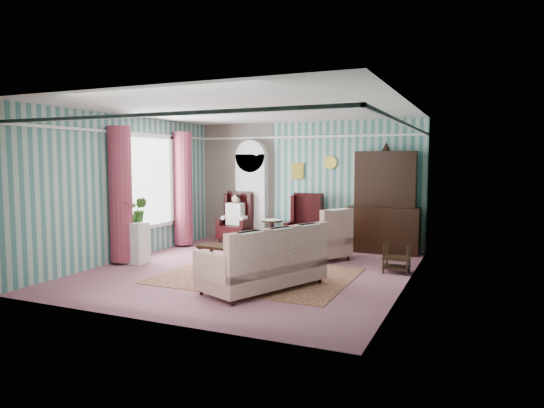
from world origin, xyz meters
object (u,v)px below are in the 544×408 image
at_px(plant_stand, 133,243).
at_px(coffee_table, 224,256).
at_px(dresser_hutch, 385,199).
at_px(wingback_left, 235,218).
at_px(sofa, 263,256).
at_px(bookcase, 252,196).
at_px(wingback_right, 304,221).
at_px(seated_woman, 235,219).
at_px(floral_armchair, 325,234).
at_px(round_side_table, 272,233).
at_px(nest_table, 397,258).

bearing_deg(plant_stand, coffee_table, 12.01).
bearing_deg(coffee_table, dresser_hutch, 46.63).
bearing_deg(wingback_left, sofa, -56.19).
relative_size(dresser_hutch, coffee_table, 2.47).
xyz_separation_m(bookcase, coffee_table, (0.76, -2.75, -0.92)).
bearing_deg(wingback_right, seated_woman, 180.00).
bearing_deg(wingback_left, plant_stand, -106.22).
distance_m(plant_stand, coffee_table, 1.86).
distance_m(wingback_left, seated_woman, 0.04).
relative_size(plant_stand, floral_armchair, 0.76).
height_order(wingback_left, coffee_table, wingback_left).
bearing_deg(round_side_table, dresser_hutch, 2.64).
relative_size(round_side_table, floral_armchair, 0.57).
distance_m(dresser_hutch, seated_woman, 3.56).
distance_m(wingback_left, coffee_table, 2.61).
bearing_deg(bookcase, floral_armchair, -30.35).
bearing_deg(dresser_hutch, plant_stand, -144.92).
height_order(dresser_hutch, sofa, dresser_hutch).
xyz_separation_m(wingback_right, plant_stand, (-2.55, -2.75, -0.22)).
bearing_deg(nest_table, bookcase, 153.08).
distance_m(sofa, coffee_table, 1.78).
bearing_deg(sofa, round_side_table, 45.40).
xyz_separation_m(bookcase, dresser_hutch, (3.25, -0.12, 0.06)).
relative_size(seated_woman, sofa, 0.58).
bearing_deg(wingback_right, bookcase, 165.43).
bearing_deg(coffee_table, wingback_left, 113.15).
bearing_deg(nest_table, dresser_hutch, 107.39).
height_order(seated_woman, round_side_table, seated_woman).
distance_m(nest_table, sofa, 2.62).
distance_m(sofa, floral_armchair, 2.54).
height_order(plant_stand, sofa, sofa).
bearing_deg(sofa, coffee_table, 73.44).
height_order(dresser_hutch, plant_stand, dresser_hutch).
bearing_deg(floral_armchair, coffee_table, 162.64).
distance_m(bookcase, sofa, 4.45).
bearing_deg(seated_woman, wingback_right, 0.00).
distance_m(round_side_table, floral_armchair, 2.01).
relative_size(bookcase, wingback_right, 1.79).
xyz_separation_m(nest_table, floral_armchair, (-1.51, 0.59, 0.26)).
distance_m(dresser_hutch, sofa, 4.00).
bearing_deg(bookcase, seated_woman, -122.66).
distance_m(nest_table, coffee_table, 3.17).
distance_m(plant_stand, floral_armchair, 3.81).
bearing_deg(dresser_hutch, seated_woman, -175.59).
bearing_deg(wingback_right, coffee_table, -107.35).
bearing_deg(dresser_hutch, wingback_left, -175.59).
xyz_separation_m(wingback_right, floral_armchair, (0.81, -0.96, -0.10)).
height_order(wingback_right, coffee_table, wingback_right).
relative_size(seated_woman, floral_armchair, 1.12).
bearing_deg(seated_woman, bookcase, 57.34).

